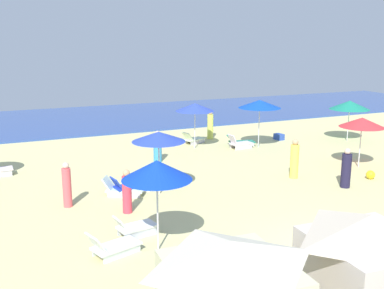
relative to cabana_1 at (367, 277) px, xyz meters
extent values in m
plane|color=#D5CC88|center=(1.70, 3.06, -1.34)|extent=(60.00, 60.00, 0.00)
cube|color=#2E4C96|center=(1.70, 27.08, -1.28)|extent=(60.00, 11.96, 0.12)
pyramid|color=beige|center=(-2.92, 0.01, 1.07)|extent=(2.22, 2.24, 0.42)
pyramid|color=beige|center=(0.00, 0.00, 1.03)|extent=(2.33, 2.29, 0.46)
cube|color=silver|center=(-6.25, 14.38, -1.21)|extent=(0.99, 0.07, 0.25)
cylinder|color=silver|center=(8.85, 9.55, -0.41)|extent=(0.05, 0.05, 1.87)
cone|color=red|center=(8.85, 9.55, 0.74)|extent=(2.00, 2.00, 0.43)
cylinder|color=silver|center=(-0.74, 9.69, -0.32)|extent=(0.05, 0.05, 2.03)
cone|color=#2942B3|center=(-0.74, 9.69, 0.88)|extent=(1.99, 1.99, 0.37)
cube|color=silver|center=(-1.60, 9.98, -1.22)|extent=(1.20, 0.25, 0.23)
cube|color=silver|center=(-1.70, 10.53, -1.22)|extent=(1.20, 0.25, 0.23)
cube|color=#203BB0|center=(-1.65, 10.25, -1.08)|extent=(1.44, 0.87, 0.06)
cube|color=#203BB0|center=(-2.27, 10.15, -0.87)|extent=(0.40, 0.66, 0.45)
cube|color=silver|center=(-2.09, 9.83, -1.25)|extent=(1.11, 0.67, 0.18)
cube|color=silver|center=(-1.83, 10.28, -1.25)|extent=(1.11, 0.67, 0.18)
cube|color=silver|center=(-1.96, 10.06, -1.13)|extent=(1.52, 1.23, 0.06)
cube|color=silver|center=(-2.52, 10.38, -0.90)|extent=(0.60, 0.69, 0.49)
cylinder|color=silver|center=(-2.34, 5.25, -0.32)|extent=(0.05, 0.05, 2.05)
cone|color=#0F37C0|center=(-2.34, 5.25, 0.97)|extent=(1.91, 1.91, 0.54)
cube|color=silver|center=(-3.38, 5.21, -1.24)|extent=(1.11, 0.39, 0.20)
cube|color=silver|center=(-3.55, 5.75, -1.24)|extent=(1.11, 0.39, 0.20)
cube|color=silver|center=(-3.47, 5.48, -1.11)|extent=(1.43, 1.03, 0.06)
cube|color=silver|center=(-4.03, 5.30, -0.85)|extent=(0.54, 0.72, 0.54)
cube|color=silver|center=(-2.55, 6.18, -1.22)|extent=(1.02, 0.23, 0.25)
cube|color=silver|center=(-2.64, 6.69, -1.22)|extent=(1.02, 0.23, 0.25)
cube|color=white|center=(-2.60, 6.43, -1.06)|extent=(1.24, 0.81, 0.06)
cube|color=white|center=(-3.11, 6.34, -0.87)|extent=(0.39, 0.63, 0.41)
cylinder|color=silver|center=(6.65, 14.65, -0.26)|extent=(0.05, 0.05, 2.17)
cone|color=#1143B2|center=(6.65, 14.65, 1.04)|extent=(2.25, 2.25, 0.43)
cube|color=silver|center=(5.99, 15.11, -1.24)|extent=(1.21, 0.31, 0.21)
cube|color=silver|center=(6.11, 15.62, -1.24)|extent=(1.21, 0.31, 0.21)
cube|color=#2B7F66|center=(6.05, 15.37, -1.10)|extent=(1.47, 0.90, 0.06)
cube|color=#2B7F66|center=(5.43, 15.51, -0.92)|extent=(0.48, 0.65, 0.39)
cube|color=silver|center=(5.77, 14.68, -1.22)|extent=(1.08, 0.14, 0.24)
cube|color=silver|center=(5.72, 15.18, -1.22)|extent=(1.08, 0.14, 0.24)
cube|color=silver|center=(5.75, 14.93, -1.07)|extent=(1.25, 0.70, 0.06)
cube|color=silver|center=(5.20, 14.88, -0.81)|extent=(0.36, 0.59, 0.55)
cylinder|color=silver|center=(12.27, 14.11, -0.42)|extent=(0.05, 0.05, 1.83)
cone|color=#198066|center=(12.27, 14.11, 0.74)|extent=(2.24, 2.24, 0.49)
cylinder|color=silver|center=(3.47, 15.90, -0.33)|extent=(0.05, 0.05, 2.02)
cone|color=#2F47BA|center=(3.47, 15.90, 0.88)|extent=(2.06, 2.06, 0.41)
cube|color=silver|center=(4.03, 16.77, -1.23)|extent=(1.03, 0.42, 0.21)
cube|color=silver|center=(3.86, 17.25, -1.23)|extent=(1.03, 0.42, 0.21)
cube|color=#DFEFC4|center=(3.94, 17.01, -1.10)|extent=(1.34, 0.98, 0.06)
cube|color=#DFEFC4|center=(3.43, 16.82, -0.87)|extent=(0.57, 0.67, 0.49)
cylinder|color=#1F1C38|center=(6.26, 7.51, -0.66)|extent=(0.53, 0.53, 1.35)
sphere|color=beige|center=(6.26, 7.51, 0.12)|extent=(0.25, 0.25, 0.25)
cylinder|color=#E83C4E|center=(-2.37, 8.32, -0.70)|extent=(0.41, 0.41, 1.28)
sphere|color=tan|center=(-2.37, 8.32, 0.05)|extent=(0.24, 0.24, 0.24)
cylinder|color=#E2E95A|center=(5.27, 17.75, -0.62)|extent=(0.48, 0.48, 1.44)
sphere|color=tan|center=(5.27, 17.75, 0.21)|extent=(0.24, 0.24, 0.24)
cylinder|color=#F7DB52|center=(5.14, 9.35, -0.62)|extent=(0.48, 0.48, 1.44)
sphere|color=tan|center=(5.14, 9.35, 0.21)|extent=(0.25, 0.25, 0.25)
cylinder|color=#EE555C|center=(-4.12, 9.69, -0.64)|extent=(0.38, 0.38, 1.39)
sphere|color=beige|center=(-4.12, 9.69, 0.15)|extent=(0.22, 0.22, 0.22)
cylinder|color=#358ED1|center=(0.74, 14.12, -0.68)|extent=(0.55, 0.55, 1.31)
sphere|color=beige|center=(0.74, 14.12, 0.06)|extent=(0.20, 0.20, 0.20)
sphere|color=yellow|center=(7.99, 7.94, -1.16)|extent=(0.37, 0.37, 0.37)
cube|color=#2B4DAF|center=(8.82, 15.91, -1.17)|extent=(0.46, 0.60, 0.35)
camera|label=1|loc=(-6.13, -5.82, 4.38)|focal=42.61mm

